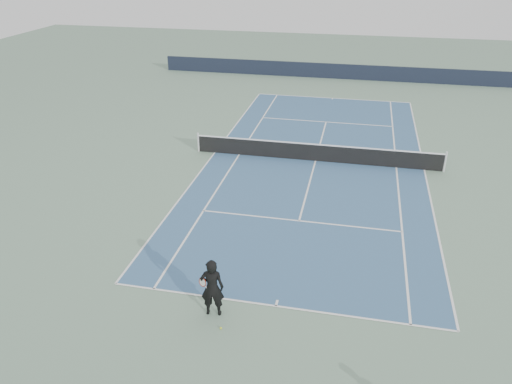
# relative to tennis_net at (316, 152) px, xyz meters

# --- Properties ---
(ground) EXTENTS (80.00, 80.00, 0.00)m
(ground) POSITION_rel_tennis_net_xyz_m (0.00, 0.00, -0.50)
(ground) COLOR slate
(court_surface) EXTENTS (10.97, 23.77, 0.01)m
(court_surface) POSITION_rel_tennis_net_xyz_m (0.00, 0.00, -0.50)
(court_surface) COLOR #365A80
(court_surface) RESTS_ON ground
(tennis_net) EXTENTS (12.90, 0.10, 1.07)m
(tennis_net) POSITION_rel_tennis_net_xyz_m (0.00, 0.00, 0.00)
(tennis_net) COLOR silver
(tennis_net) RESTS_ON ground
(windscreen_far) EXTENTS (30.00, 0.25, 1.20)m
(windscreen_far) POSITION_rel_tennis_net_xyz_m (0.00, 17.88, 0.10)
(windscreen_far) COLOR black
(windscreen_far) RESTS_ON ground
(tennis_player) EXTENTS (0.86, 0.64, 1.97)m
(tennis_player) POSITION_rel_tennis_net_xyz_m (-1.84, -12.61, 0.48)
(tennis_player) COLOR black
(tennis_player) RESTS_ON ground
(tennis_ball) EXTENTS (0.07, 0.07, 0.07)m
(tennis_ball) POSITION_rel_tennis_net_xyz_m (-1.42, -13.24, -0.47)
(tennis_ball) COLOR yellow
(tennis_ball) RESTS_ON ground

